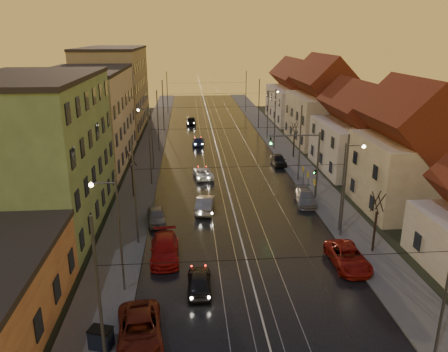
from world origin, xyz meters
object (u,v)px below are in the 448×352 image
object	(u,v)px
driving_car_4	(191,120)
parked_left_2	(165,249)
street_lamp_1	(347,179)
parked_right_0	(348,257)
driving_car_2	(203,173)
driving_car_3	(198,141)
dumpster	(101,339)
street_lamp_3	(270,109)
street_lamp_2	(149,132)
traffic_light_mast	(309,157)
parked_right_1	(305,197)
driving_car_0	(199,281)
driving_car_1	(205,204)
parked_left_3	(156,216)
parked_right_2	(278,160)
street_lamp_0	(115,226)
parked_left_1	(140,331)

from	to	relation	value
driving_car_4	parked_left_2	size ratio (longest dim) A/B	0.84
street_lamp_1	parked_right_0	bearing A→B (deg)	-105.52
driving_car_2	parked_right_0	size ratio (longest dim) A/B	0.87
street_lamp_1	driving_car_3	size ratio (longest dim) A/B	1.86
dumpster	street_lamp_3	bearing A→B (deg)	88.07
street_lamp_3	street_lamp_2	bearing A→B (deg)	-138.69
street_lamp_2	traffic_light_mast	xyz separation A→B (m)	(17.10, -12.00, -0.29)
parked_right_1	parked_left_2	bearing A→B (deg)	-136.77
street_lamp_3	driving_car_0	size ratio (longest dim) A/B	1.99
parked_left_2	traffic_light_mast	bearing A→B (deg)	36.92
street_lamp_2	parked_right_0	size ratio (longest dim) A/B	1.55
street_lamp_2	driving_car_1	distance (m)	16.23
driving_car_0	driving_car_1	size ratio (longest dim) A/B	0.87
street_lamp_2	traffic_light_mast	bearing A→B (deg)	-35.07
driving_car_0	parked_right_1	bearing A→B (deg)	-125.79
street_lamp_3	parked_right_1	size ratio (longest dim) A/B	1.72
driving_car_1	dumpster	size ratio (longest dim) A/B	3.83
street_lamp_2	parked_left_3	distance (m)	17.37
driving_car_0	parked_right_2	bearing A→B (deg)	-110.23
driving_car_4	driving_car_2	bearing A→B (deg)	90.69
street_lamp_0	street_lamp_3	distance (m)	47.62
street_lamp_1	parked_left_2	size ratio (longest dim) A/B	1.50
driving_car_4	parked_left_3	world-z (taller)	driving_car_4
street_lamp_1	parked_left_3	xyz separation A→B (m)	(-16.47, 3.24, -4.21)
parked_left_3	dumpster	size ratio (longest dim) A/B	3.31
street_lamp_1	parked_left_3	bearing A→B (deg)	168.87
parked_right_0	parked_left_3	bearing A→B (deg)	147.69
parked_left_1	parked_right_1	distance (m)	24.93
street_lamp_1	driving_car_2	world-z (taller)	street_lamp_1
traffic_light_mast	driving_car_0	xyz separation A→B (m)	(-11.72, -16.26, -3.92)
street_lamp_0	driving_car_2	world-z (taller)	street_lamp_0
parked_right_1	parked_right_2	xyz separation A→B (m)	(0.01, 13.90, 0.03)
traffic_light_mast	parked_left_1	size ratio (longest dim) A/B	1.34
traffic_light_mast	street_lamp_2	bearing A→B (deg)	144.93
driving_car_0	dumpster	xyz separation A→B (m)	(-5.55, -5.44, 0.02)
street_lamp_3	parked_left_2	bearing A→B (deg)	-111.25
traffic_light_mast	parked_right_0	distance (m)	14.42
driving_car_3	parked_right_2	world-z (taller)	parked_right_2
dumpster	parked_left_2	bearing A→B (deg)	91.89
driving_car_1	driving_car_2	xyz separation A→B (m)	(0.17, 10.45, -0.13)
street_lamp_0	street_lamp_3	bearing A→B (deg)	67.52
street_lamp_3	driving_car_2	xyz separation A→B (m)	(-11.70, -19.91, -4.26)
parked_left_2	parked_left_3	bearing A→B (deg)	97.05
driving_car_4	parked_left_1	distance (m)	62.43
parked_right_1	parked_right_2	distance (m)	13.90
street_lamp_3	parked_right_0	xyz separation A→B (m)	(-1.63, -41.88, -4.17)
parked_right_2	street_lamp_2	bearing A→B (deg)	-178.74
street_lamp_1	driving_car_2	size ratio (longest dim) A/B	1.78
street_lamp_1	dumpster	xyz separation A→B (m)	(-18.39, -13.70, -4.19)
parked_left_2	parked_right_0	size ratio (longest dim) A/B	1.03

